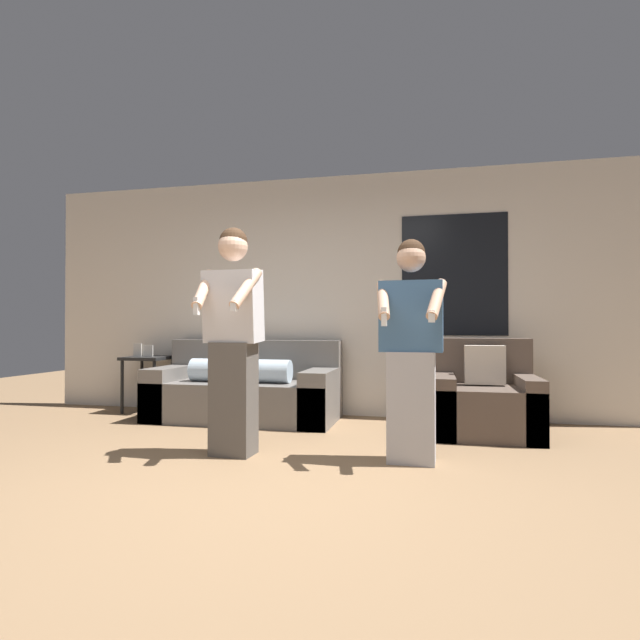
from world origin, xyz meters
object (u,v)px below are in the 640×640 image
side_table (148,365)px  person_right (411,350)px  person_left (233,338)px  armchair (485,401)px  couch (246,391)px

side_table → person_right: size_ratio=0.48×
person_left → side_table: bearing=137.1°
person_left → person_right: size_ratio=1.08×
armchair → person_left: person_left is taller
person_right → side_table: bearing=153.8°
side_table → person_right: (3.10, -1.52, 0.28)m
person_left → person_right: person_left is taller
person_left → person_right: bearing=3.9°
couch → armchair: size_ratio=2.16×
armchair → couch: bearing=174.9°
side_table → person_right: person_right is taller
armchair → person_right: person_right is taller
couch → armchair: (2.43, -0.22, 0.01)m
couch → person_right: bearing=-36.4°
couch → side_table: (-1.29, 0.19, 0.25)m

